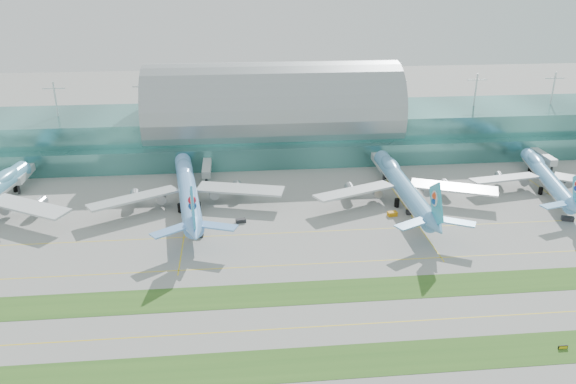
{
  "coord_description": "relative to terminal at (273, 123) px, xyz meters",
  "views": [
    {
      "loc": [
        -18.34,
        -132.9,
        88.3
      ],
      "look_at": [
        0.0,
        55.0,
        9.0
      ],
      "focal_mm": 35.0,
      "sensor_mm": 36.0,
      "label": 1
    }
  ],
  "objects": [
    {
      "name": "ground",
      "position": [
        -0.01,
        -128.79,
        -14.23
      ],
      "size": [
        700.0,
        700.0,
        0.0
      ],
      "primitive_type": "plane",
      "color": "gray",
      "rests_on": "ground"
    },
    {
      "name": "terminal",
      "position": [
        0.0,
        0.0,
        0.0
      ],
      "size": [
        340.0,
        69.1,
        36.0
      ],
      "color": "#3D7A75",
      "rests_on": "ground"
    },
    {
      "name": "grass_strip_near",
      "position": [
        -0.01,
        -156.79,
        -14.19
      ],
      "size": [
        420.0,
        12.0,
        0.08
      ],
      "primitive_type": "cube",
      "color": "#2D591E",
      "rests_on": "ground"
    },
    {
      "name": "grass_strip_far",
      "position": [
        -0.01,
        -126.79,
        -14.19
      ],
      "size": [
        420.0,
        12.0,
        0.08
      ],
      "primitive_type": "cube",
      "color": "#2D591E",
      "rests_on": "ground"
    },
    {
      "name": "taxiline_b",
      "position": [
        -0.01,
        -142.79,
        -14.22
      ],
      "size": [
        420.0,
        0.35,
        0.01
      ],
      "primitive_type": "cube",
      "color": "yellow",
      "rests_on": "ground"
    },
    {
      "name": "taxiline_c",
      "position": [
        -0.01,
        -110.79,
        -14.22
      ],
      "size": [
        420.0,
        0.35,
        0.01
      ],
      "primitive_type": "cube",
      "color": "yellow",
      "rests_on": "ground"
    },
    {
      "name": "taxiline_d",
      "position": [
        -0.01,
        -88.79,
        -14.22
      ],
      "size": [
        420.0,
        0.35,
        0.01
      ],
      "primitive_type": "cube",
      "color": "yellow",
      "rests_on": "ground"
    },
    {
      "name": "airliner_b",
      "position": [
        -37.23,
        -62.59,
        -7.14
      ],
      "size": [
        72.97,
        83.41,
        22.97
      ],
      "rotation": [
        0.0,
        0.0,
        0.13
      ],
      "color": "#6EAAF2",
      "rests_on": "ground"
    },
    {
      "name": "airliner_c",
      "position": [
        45.33,
        -66.19,
        -7.28
      ],
      "size": [
        72.08,
        81.64,
        22.51
      ],
      "rotation": [
        0.0,
        0.0,
        -0.0
      ],
      "color": "#5D9CCE",
      "rests_on": "ground"
    },
    {
      "name": "airliner_d",
      "position": [
        106.79,
        -61.0,
        -8.12
      ],
      "size": [
        61.9,
        71.29,
        19.8
      ],
      "rotation": [
        0.0,
        0.0,
        -0.22
      ],
      "color": "#66A8E2",
      "rests_on": "ground"
    },
    {
      "name": "gse_c",
      "position": [
        -32.17,
        -88.85,
        -13.44
      ],
      "size": [
        3.39,
        2.27,
        1.57
      ],
      "primitive_type": "cube",
      "rotation": [
        0.0,
        0.0,
        -0.13
      ],
      "color": "black",
      "rests_on": "ground"
    },
    {
      "name": "gse_d",
      "position": [
        -17.57,
        -78.98,
        -13.55
      ],
      "size": [
        3.83,
        2.53,
        1.36
      ],
      "primitive_type": "cube",
      "rotation": [
        0.0,
        0.0,
        0.23
      ],
      "color": "black",
      "rests_on": "ground"
    },
    {
      "name": "gse_e",
      "position": [
        38.21,
        -78.78,
        -13.42
      ],
      "size": [
        3.7,
        2.55,
        1.61
      ],
      "primitive_type": "cube",
      "rotation": [
        0.0,
        0.0,
        0.14
      ],
      "color": "#C77E0B",
      "rests_on": "ground"
    },
    {
      "name": "gse_f",
      "position": [
        45.75,
        -78.02,
        -13.49
      ],
      "size": [
        4.1,
        2.18,
        1.48
      ],
      "primitive_type": "cube",
      "rotation": [
        0.0,
        0.0,
        -0.03
      ],
      "color": "black",
      "rests_on": "ground"
    },
    {
      "name": "gse_g",
      "position": [
        100.33,
        -89.0,
        -13.43
      ],
      "size": [
        4.54,
        3.04,
        1.6
      ],
      "primitive_type": "cube",
      "rotation": [
        0.0,
        0.0,
        -0.33
      ],
      "color": "black",
      "rests_on": "ground"
    },
    {
      "name": "taxiway_sign_east",
      "position": [
        59.17,
        -157.51,
        -13.72
      ],
      "size": [
        2.43,
        0.34,
        1.03
      ],
      "rotation": [
        0.0,
        0.0,
        -0.02
      ],
      "color": "black",
      "rests_on": "ground"
    }
  ]
}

